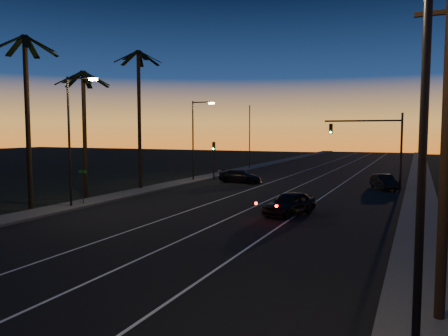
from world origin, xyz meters
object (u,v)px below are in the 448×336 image
at_px(utility_pole, 447,130).
at_px(lead_car, 290,203).
at_px(signal_mast, 374,137).
at_px(right_car, 384,182).
at_px(cross_car, 240,176).

bearing_deg(utility_pole, lead_car, 120.44).
distance_m(signal_mast, right_car, 4.27).
bearing_deg(signal_mast, lead_car, -102.32).
distance_m(signal_mast, cross_car, 13.68).
bearing_deg(right_car, utility_pole, -83.25).
relative_size(utility_pole, lead_car, 1.97).
xyz_separation_m(lead_car, right_car, (4.56, 15.65, -0.06)).
bearing_deg(utility_pole, right_car, 96.75).
height_order(signal_mast, cross_car, signal_mast).
bearing_deg(lead_car, utility_pole, -59.56).
bearing_deg(right_car, lead_car, -106.25).
relative_size(right_car, cross_car, 0.90).
xyz_separation_m(lead_car, cross_car, (-9.42, 14.97, -0.07)).
height_order(lead_car, right_car, lead_car).
height_order(lead_car, cross_car, lead_car).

